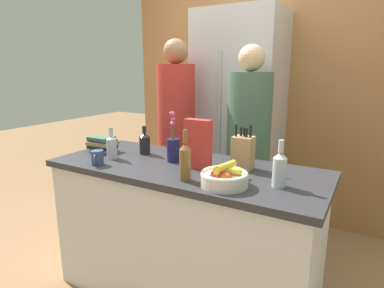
# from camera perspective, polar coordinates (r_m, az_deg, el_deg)

# --- Properties ---
(kitchen_island) EXTENTS (1.72, 0.71, 0.90)m
(kitchen_island) POSITION_cam_1_polar(r_m,az_deg,el_deg) (2.18, -1.21, -15.23)
(kitchen_island) COLOR silver
(kitchen_island) RESTS_ON ground_plane
(back_wall_wood) EXTENTS (2.92, 0.12, 2.60)m
(back_wall_wood) POSITION_cam_1_polar(r_m,az_deg,el_deg) (3.33, 12.65, 9.60)
(back_wall_wood) COLOR #9E6B3D
(back_wall_wood) RESTS_ON ground_plane
(refrigerator) EXTENTS (0.75, 0.63, 2.00)m
(refrigerator) POSITION_cam_1_polar(r_m,az_deg,el_deg) (3.06, 8.27, 3.82)
(refrigerator) COLOR #B7B7BC
(refrigerator) RESTS_ON ground_plane
(fruit_bowl) EXTENTS (0.25, 0.25, 0.13)m
(fruit_bowl) POSITION_cam_1_polar(r_m,az_deg,el_deg) (1.66, 5.71, -5.81)
(fruit_bowl) COLOR silver
(fruit_bowl) RESTS_ON kitchen_island
(knife_block) EXTENTS (0.12, 0.10, 0.27)m
(knife_block) POSITION_cam_1_polar(r_m,az_deg,el_deg) (1.94, 9.05, -1.45)
(knife_block) COLOR tan
(knife_block) RESTS_ON kitchen_island
(flower_vase) EXTENTS (0.08, 0.08, 0.33)m
(flower_vase) POSITION_cam_1_polar(r_m,az_deg,el_deg) (2.07, -3.36, -0.51)
(flower_vase) COLOR #191E4C
(flower_vase) RESTS_ON kitchen_island
(cereal_box) EXTENTS (0.17, 0.07, 0.30)m
(cereal_box) POSITION_cam_1_polar(r_m,az_deg,el_deg) (1.91, 1.06, -0.05)
(cereal_box) COLOR red
(cereal_box) RESTS_ON kitchen_island
(coffee_mug) EXTENTS (0.08, 0.11, 0.09)m
(coffee_mug) POSITION_cam_1_polar(r_m,az_deg,el_deg) (2.09, -16.49, -2.35)
(coffee_mug) COLOR #334770
(coffee_mug) RESTS_ON kitchen_island
(book_stack) EXTENTS (0.21, 0.16, 0.11)m
(book_stack) POSITION_cam_1_polar(r_m,az_deg,el_deg) (2.42, -15.58, 0.01)
(book_stack) COLOR #B7A88E
(book_stack) RESTS_ON kitchen_island
(bottle_oil) EXTENTS (0.06, 0.06, 0.28)m
(bottle_oil) POSITION_cam_1_polar(r_m,az_deg,el_deg) (1.71, -1.21, -3.00)
(bottle_oil) COLOR brown
(bottle_oil) RESTS_ON kitchen_island
(bottle_vinegar) EXTENTS (0.07, 0.07, 0.21)m
(bottle_vinegar) POSITION_cam_1_polar(r_m,az_deg,el_deg) (2.21, -14.09, -0.38)
(bottle_vinegar) COLOR #B2BCC1
(bottle_vinegar) RESTS_ON kitchen_island
(bottle_wine) EXTENTS (0.07, 0.07, 0.25)m
(bottle_wine) POSITION_cam_1_polar(r_m,az_deg,el_deg) (1.68, 15.31, -4.23)
(bottle_wine) COLOR #B2BCC1
(bottle_wine) RESTS_ON kitchen_island
(bottle_water) EXTENTS (0.08, 0.08, 0.20)m
(bottle_water) POSITION_cam_1_polar(r_m,az_deg,el_deg) (2.28, -8.41, 0.18)
(bottle_water) COLOR black
(bottle_water) RESTS_ON kitchen_island
(person_at_sink) EXTENTS (0.32, 0.32, 1.73)m
(person_at_sink) POSITION_cam_1_polar(r_m,az_deg,el_deg) (2.75, -2.79, 2.53)
(person_at_sink) COLOR #383842
(person_at_sink) RESTS_ON ground_plane
(person_in_blue) EXTENTS (0.33, 0.33, 1.67)m
(person_in_blue) POSITION_cam_1_polar(r_m,az_deg,el_deg) (2.48, 9.96, 0.13)
(person_in_blue) COLOR #383842
(person_in_blue) RESTS_ON ground_plane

